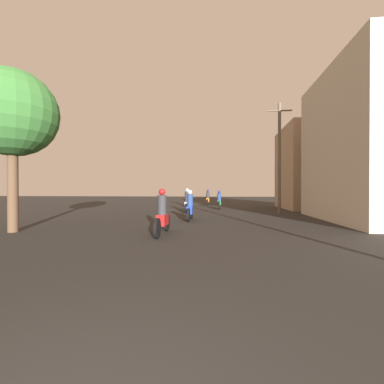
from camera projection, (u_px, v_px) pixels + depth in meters
motorcycle_red at (162, 216)px, 9.03m from camera, size 0.60×2.15×1.63m
motorcycle_blue at (190, 208)px, 13.32m from camera, size 0.60×1.98×1.58m
motorcycle_silver at (187, 203)px, 18.18m from camera, size 0.60×2.07×1.69m
motorcycle_green at (219, 201)px, 21.24m from camera, size 0.60×2.00×1.53m
motorcycle_yellow at (189, 200)px, 24.16m from camera, size 0.60×1.95×1.52m
motorcycle_orange at (208, 199)px, 26.97m from camera, size 0.60×1.95×1.63m
building_right_near at (383, 144)px, 12.80m from camera, size 5.49×7.87×7.74m
building_right_far at (310, 168)px, 21.57m from camera, size 4.40×6.48×6.84m
utility_pole_far at (279, 156)px, 16.94m from camera, size 1.60×0.20×7.31m
street_tree at (12, 114)px, 9.55m from camera, size 3.21×3.21×6.05m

